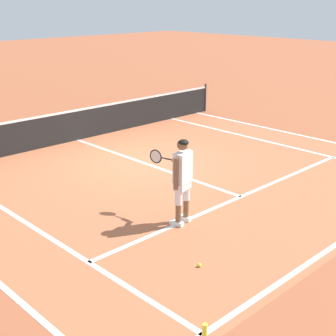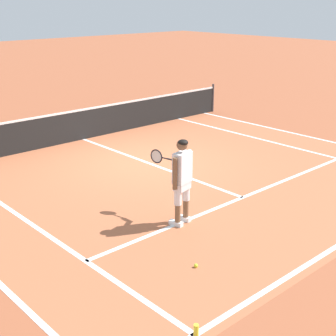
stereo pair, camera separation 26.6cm
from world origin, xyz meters
The scene contains 11 objects.
ground_plane centered at (0.00, 0.00, 0.00)m, with size 80.00×80.00×0.00m, color #9E5133.
court_inner_surface centered at (0.00, -1.46, 0.00)m, with size 10.98×9.38×0.00m, color #B2603D.
line_service centered at (0.00, -3.37, 0.00)m, with size 8.23×0.10×0.01m, color white.
line_centre_service centered at (0.00, -0.17, 0.00)m, with size 0.10×6.40×0.01m, color white.
line_singles_left centered at (-4.12, -1.46, 0.00)m, with size 0.10×8.98×0.01m, color white.
line_singles_right centered at (4.12, -1.46, 0.00)m, with size 0.10×8.98×0.01m, color white.
line_doubles_right centered at (5.49, -1.46, 0.00)m, with size 0.10×8.98×0.01m, color white.
tennis_net centered at (0.00, 3.03, 0.50)m, with size 11.96×0.08×1.07m.
tennis_player centered at (-1.91, -3.37, 0.99)m, with size 0.59×1.20×1.71m.
tennis_ball_near_feet centered at (-2.89, -4.75, 0.03)m, with size 0.07×0.07×0.07m, color #CCE02D.
water_bottle centered at (-4.18, -6.03, 0.12)m, with size 0.07×0.07×0.24m, color yellow.
Camera 2 is at (-7.96, -9.64, 4.18)m, focal length 52.14 mm.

